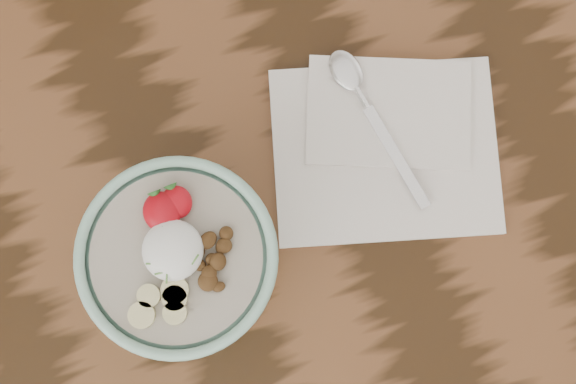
% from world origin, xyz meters
% --- Properties ---
extents(table, '(1.60, 0.90, 0.75)m').
position_xyz_m(table, '(0.00, 0.00, 0.66)').
color(table, black).
rests_on(table, ground).
extents(breakfast_bowl, '(0.19, 0.19, 0.13)m').
position_xyz_m(breakfast_bowl, '(-0.21, -0.00, 0.82)').
color(breakfast_bowl, '#94C8B3').
rests_on(breakfast_bowl, table).
extents(napkin, '(0.29, 0.26, 0.01)m').
position_xyz_m(napkin, '(0.04, 0.04, 0.76)').
color(napkin, white).
rests_on(napkin, table).
extents(spoon, '(0.05, 0.20, 0.01)m').
position_xyz_m(spoon, '(0.03, 0.10, 0.77)').
color(spoon, silver).
rests_on(spoon, napkin).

